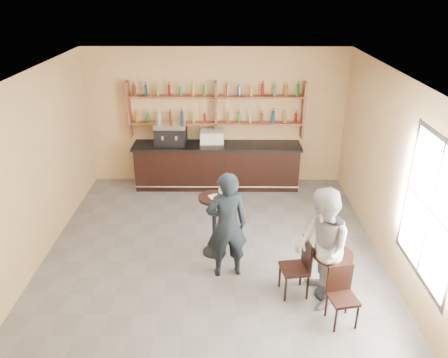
{
  "coord_description": "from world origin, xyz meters",
  "views": [
    {
      "loc": [
        0.25,
        -6.36,
        4.53
      ],
      "look_at": [
        0.2,
        0.8,
        1.25
      ],
      "focal_mm": 35.0,
      "sensor_mm": 36.0,
      "label": 1
    }
  ],
  "objects_px": {
    "espresso_machine": "(171,134)",
    "chair_west": "(294,268)",
    "man_main": "(227,225)",
    "patron_second": "(321,249)",
    "pastry_case": "(212,138)",
    "pedestal_table": "(214,225)",
    "chair_south": "(343,298)",
    "cafe_table": "(330,275)",
    "bar_counter": "(217,165)"
  },
  "relations": [
    {
      "from": "espresso_machine",
      "to": "chair_west",
      "type": "xyz_separation_m",
      "value": [
        2.34,
        -3.95,
        -0.83
      ]
    },
    {
      "from": "man_main",
      "to": "patron_second",
      "type": "relative_size",
      "value": 0.98
    },
    {
      "from": "pastry_case",
      "to": "man_main",
      "type": "xyz_separation_m",
      "value": [
        0.34,
        -3.45,
        -0.29
      ]
    },
    {
      "from": "pedestal_table",
      "to": "man_main",
      "type": "relative_size",
      "value": 0.61
    },
    {
      "from": "espresso_machine",
      "to": "pedestal_table",
      "type": "relative_size",
      "value": 0.63
    },
    {
      "from": "man_main",
      "to": "chair_west",
      "type": "height_order",
      "value": "man_main"
    },
    {
      "from": "espresso_machine",
      "to": "patron_second",
      "type": "distance_m",
      "value": 4.93
    },
    {
      "from": "espresso_machine",
      "to": "chair_south",
      "type": "xyz_separation_m",
      "value": [
        2.94,
        -4.6,
        -0.87
      ]
    },
    {
      "from": "pedestal_table",
      "to": "chair_west",
      "type": "bearing_deg",
      "value": -41.41
    },
    {
      "from": "man_main",
      "to": "patron_second",
      "type": "distance_m",
      "value": 1.55
    },
    {
      "from": "espresso_machine",
      "to": "patron_second",
      "type": "height_order",
      "value": "patron_second"
    },
    {
      "from": "chair_south",
      "to": "cafe_table",
      "type": "bearing_deg",
      "value": 83.33
    },
    {
      "from": "cafe_table",
      "to": "chair_south",
      "type": "height_order",
      "value": "chair_south"
    },
    {
      "from": "espresso_machine",
      "to": "patron_second",
      "type": "xyz_separation_m",
      "value": [
        2.68,
        -4.13,
        -0.36
      ]
    },
    {
      "from": "bar_counter",
      "to": "espresso_machine",
      "type": "xyz_separation_m",
      "value": [
        -1.06,
        0.0,
        0.78
      ]
    },
    {
      "from": "chair_west",
      "to": "man_main",
      "type": "bearing_deg",
      "value": -124.29
    },
    {
      "from": "pastry_case",
      "to": "cafe_table",
      "type": "relative_size",
      "value": 0.71
    },
    {
      "from": "cafe_table",
      "to": "chair_south",
      "type": "xyz_separation_m",
      "value": [
        0.05,
        -0.6,
        0.05
      ]
    },
    {
      "from": "chair_west",
      "to": "patron_second",
      "type": "xyz_separation_m",
      "value": [
        0.34,
        -0.17,
        0.47
      ]
    },
    {
      "from": "pastry_case",
      "to": "patron_second",
      "type": "bearing_deg",
      "value": -73.8
    },
    {
      "from": "man_main",
      "to": "patron_second",
      "type": "height_order",
      "value": "patron_second"
    },
    {
      "from": "man_main",
      "to": "patron_second",
      "type": "bearing_deg",
      "value": 143.57
    },
    {
      "from": "bar_counter",
      "to": "pedestal_table",
      "type": "bearing_deg",
      "value": -89.78
    },
    {
      "from": "pedestal_table",
      "to": "man_main",
      "type": "xyz_separation_m",
      "value": [
        0.22,
        -0.61,
        0.36
      ]
    },
    {
      "from": "espresso_machine",
      "to": "pastry_case",
      "type": "xyz_separation_m",
      "value": [
        0.95,
        0.0,
        -0.09
      ]
    },
    {
      "from": "pedestal_table",
      "to": "chair_west",
      "type": "relative_size",
      "value": 1.2
    },
    {
      "from": "espresso_machine",
      "to": "chair_west",
      "type": "height_order",
      "value": "espresso_machine"
    },
    {
      "from": "man_main",
      "to": "pedestal_table",
      "type": "bearing_deg",
      "value": -80.5
    },
    {
      "from": "man_main",
      "to": "cafe_table",
      "type": "xyz_separation_m",
      "value": [
        1.6,
        -0.56,
        -0.54
      ]
    },
    {
      "from": "chair_south",
      "to": "patron_second",
      "type": "bearing_deg",
      "value": 107.21
    },
    {
      "from": "pedestal_table",
      "to": "man_main",
      "type": "bearing_deg",
      "value": -70.18
    },
    {
      "from": "pastry_case",
      "to": "chair_south",
      "type": "xyz_separation_m",
      "value": [
        1.99,
        -4.6,
        -0.78
      ]
    },
    {
      "from": "cafe_table",
      "to": "patron_second",
      "type": "distance_m",
      "value": 0.61
    },
    {
      "from": "pedestal_table",
      "to": "chair_south",
      "type": "relative_size",
      "value": 1.3
    },
    {
      "from": "patron_second",
      "to": "man_main",
      "type": "bearing_deg",
      "value": -118.9
    },
    {
      "from": "chair_west",
      "to": "chair_south",
      "type": "distance_m",
      "value": 0.89
    },
    {
      "from": "bar_counter",
      "to": "espresso_machine",
      "type": "distance_m",
      "value": 1.32
    },
    {
      "from": "pedestal_table",
      "to": "chair_west",
      "type": "distance_m",
      "value": 1.7
    },
    {
      "from": "bar_counter",
      "to": "chair_south",
      "type": "distance_m",
      "value": 4.97
    },
    {
      "from": "espresso_machine",
      "to": "man_main",
      "type": "xyz_separation_m",
      "value": [
        1.29,
        -3.45,
        -0.38
      ]
    },
    {
      "from": "man_main",
      "to": "cafe_table",
      "type": "distance_m",
      "value": 1.78
    },
    {
      "from": "patron_second",
      "to": "cafe_table",
      "type": "bearing_deg",
      "value": 117.13
    },
    {
      "from": "bar_counter",
      "to": "chair_south",
      "type": "xyz_separation_m",
      "value": [
        1.88,
        -4.6,
        -0.09
      ]
    },
    {
      "from": "bar_counter",
      "to": "espresso_machine",
      "type": "bearing_deg",
      "value": 180.0
    },
    {
      "from": "bar_counter",
      "to": "chair_west",
      "type": "bearing_deg",
      "value": -72.06
    },
    {
      "from": "bar_counter",
      "to": "chair_west",
      "type": "xyz_separation_m",
      "value": [
        1.28,
        -3.95,
        -0.05
      ]
    },
    {
      "from": "bar_counter",
      "to": "pastry_case",
      "type": "relative_size",
      "value": 7.08
    },
    {
      "from": "espresso_machine",
      "to": "pastry_case",
      "type": "bearing_deg",
      "value": 1.86
    },
    {
      "from": "bar_counter",
      "to": "pedestal_table",
      "type": "xyz_separation_m",
      "value": [
        0.01,
        -2.83,
        0.04
      ]
    },
    {
      "from": "espresso_machine",
      "to": "pedestal_table",
      "type": "bearing_deg",
      "value": -67.41
    }
  ]
}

